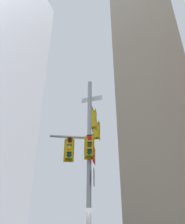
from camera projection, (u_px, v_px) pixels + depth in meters
The scene contains 2 objects.
building_mid_block at pixel (154, 97), 42.44m from camera, with size 12.04×12.04×48.94m, color tan.
signal_pole_assembly at pixel (88, 146), 11.32m from camera, with size 2.31×3.60×9.00m.
Camera 1 is at (3.40, -9.71, 1.37)m, focal length 36.62 mm.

